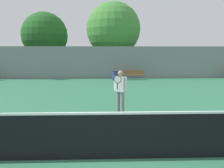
# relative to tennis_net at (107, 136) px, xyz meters

# --- Properties ---
(ground_plane) EXTENTS (100.00, 100.00, 0.00)m
(ground_plane) POSITION_rel_tennis_net_xyz_m (0.00, 0.00, -0.55)
(ground_plane) COLOR #2D6B4C
(tennis_net) EXTENTS (12.01, 0.09, 1.07)m
(tennis_net) POSITION_rel_tennis_net_xyz_m (0.00, 0.00, 0.00)
(tennis_net) COLOR #195128
(tennis_net) RESTS_ON ground_plane
(tennis_player) EXTENTS (0.51, 0.49, 1.67)m
(tennis_player) POSITION_rel_tennis_net_xyz_m (0.57, 3.72, 0.39)
(tennis_player) COLOR slate
(tennis_player) RESTS_ON ground_plane
(bench_courtside_near) EXTENTS (1.75, 0.40, 0.84)m
(bench_courtside_near) POSITION_rel_tennis_net_xyz_m (2.54, 14.30, -0.04)
(bench_courtside_near) COLOR brown
(bench_courtside_near) RESTS_ON ground_plane
(trash_bin) EXTENTS (0.64, 0.64, 0.82)m
(trash_bin) POSITION_rel_tennis_net_xyz_m (0.88, 14.04, -0.13)
(trash_bin) COLOR navy
(trash_bin) RESTS_ON ground_plane
(back_fence) EXTENTS (33.79, 0.06, 2.90)m
(back_fence) POSITION_rel_tennis_net_xyz_m (0.00, 15.38, 0.90)
(back_fence) COLOR gray
(back_fence) RESTS_ON ground_plane
(tree_green_broad) EXTENTS (5.53, 5.53, 7.47)m
(tree_green_broad) POSITION_rel_tennis_net_xyz_m (0.88, 18.39, 4.15)
(tree_green_broad) COLOR brown
(tree_green_broad) RESTS_ON ground_plane
(tree_dark_dense) EXTENTS (4.90, 4.90, 6.64)m
(tree_dark_dense) POSITION_rel_tennis_net_xyz_m (-6.48, 19.67, 3.63)
(tree_dark_dense) COLOR brown
(tree_dark_dense) RESTS_ON ground_plane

